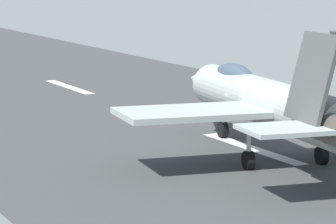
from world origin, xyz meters
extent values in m
plane|color=slate|center=(0.00, 0.00, 0.00)|extent=(400.00, 400.00, 0.00)
cube|color=#3D3F3E|center=(0.00, 0.00, 0.01)|extent=(240.00, 26.00, 0.02)
cube|color=white|center=(0.84, 0.00, 0.02)|extent=(8.00, 0.70, 0.00)
cube|color=white|center=(24.83, 0.00, 0.02)|extent=(8.00, 0.70, 0.00)
cylinder|color=#A8B3AC|center=(-1.33, 0.54, 2.37)|extent=(13.28, 3.59, 1.93)
cone|color=#A8B3AC|center=(6.69, -0.49, 2.37)|extent=(3.22, 2.01, 1.64)
ellipsoid|color=#3F5160|center=(2.35, 0.06, 3.09)|extent=(3.71, 1.55, 1.10)
cylinder|color=#47423D|center=(-7.94, 1.94, 2.37)|extent=(2.32, 1.37, 1.10)
cube|color=#A8B3AC|center=(-1.84, 4.40, 2.27)|extent=(4.09, 5.98, 0.24)
cube|color=#A8B3AC|center=(-7.71, 3.78, 2.47)|extent=(2.74, 3.08, 0.16)
cube|color=#4C514F|center=(-6.89, 2.16, 4.07)|extent=(2.70, 1.27, 3.14)
cylinder|color=silver|center=(3.68, -0.11, 0.70)|extent=(0.18, 0.18, 1.40)
cylinder|color=black|center=(3.68, -0.11, 0.38)|extent=(0.79, 0.39, 0.76)
cylinder|color=silver|center=(-2.91, 2.35, 0.70)|extent=(0.18, 0.18, 1.40)
cylinder|color=black|center=(-2.91, 2.35, 0.38)|extent=(0.79, 0.39, 0.76)
cylinder|color=silver|center=(-3.32, -0.82, 0.70)|extent=(0.18, 0.18, 1.40)
cylinder|color=black|center=(-3.32, -0.82, 0.38)|extent=(0.79, 0.39, 0.76)
cube|color=#1E2338|center=(9.46, -8.57, 0.41)|extent=(0.24, 0.36, 0.82)
cube|color=yellow|center=(9.46, -8.57, 1.02)|extent=(0.40, 0.50, 0.56)
sphere|color=tan|center=(9.46, -8.57, 1.45)|extent=(0.22, 0.22, 0.22)
cylinder|color=yellow|center=(9.37, -8.28, 0.99)|extent=(0.10, 0.10, 0.53)
cylinder|color=yellow|center=(9.55, -8.85, 0.99)|extent=(0.10, 0.10, 0.53)
camera|label=1|loc=(-34.57, 20.92, 7.89)|focal=101.31mm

